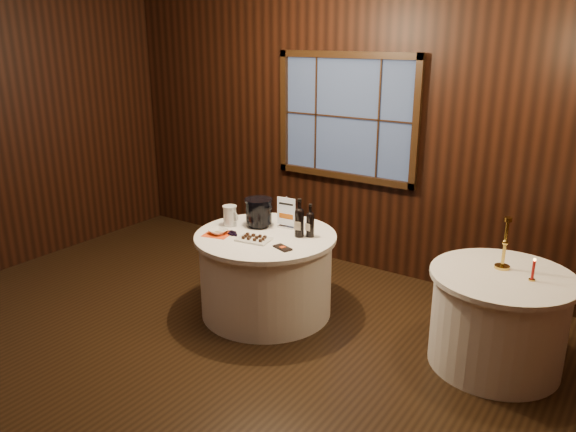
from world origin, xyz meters
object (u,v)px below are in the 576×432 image
Objects in this scene: grape_bunch at (233,233)px; brass_candlestick at (504,250)px; sign_stand at (286,217)px; glass_pitcher at (230,216)px; chocolate_box at (283,248)px; cracker_bowl at (218,231)px; main_table at (266,273)px; red_candle at (533,272)px; chocolate_plate at (254,239)px; port_bottle_left at (299,220)px; ice_bucket at (259,212)px; port_bottle_right at (310,223)px; side_table at (498,319)px.

grape_bunch is 2.27m from brass_candlestick.
sign_stand is 0.53m from glass_pitcher.
chocolate_box is 0.69m from cracker_bowl.
brass_candlestick is at bearing 14.92° from grape_bunch.
brass_candlestick is (1.91, 0.15, 0.05)m from sign_stand.
red_candle is at bearing 7.68° from main_table.
main_table is 7.87× the size of cracker_bowl.
sign_stand is 0.65m from cracker_bowl.
chocolate_plate is 2.04m from brass_candlestick.
cracker_bowl is at bearing -160.62° from port_bottle_left.
chocolate_box is at bearing -34.35° from ice_bucket.
brass_candlestick is at bearing 11.81° from main_table.
glass_pitcher is at bearing 177.93° from main_table.
sign_stand reaches higher than grape_bunch.
port_bottle_right is at bearing 104.06° from chocolate_box.
chocolate_plate is 2.24m from red_candle.
port_bottle_left is at bearing -170.43° from brass_candlestick.
port_bottle_right is at bearing 29.68° from cracker_bowl.
chocolate_box is at bearing -3.45° from chocolate_plate.
side_table is 1.81m from port_bottle_left.
cracker_bowl is (-0.17, -0.38, -0.12)m from ice_bucket.
port_bottle_right is (0.08, 0.05, -0.02)m from port_bottle_left.
ice_bucket is (-0.55, -0.03, 0.01)m from port_bottle_right.
sign_stand is (0.05, 0.26, 0.49)m from main_table.
brass_candlestick is 2.33× the size of red_candle.
chocolate_plate is (0.01, -0.18, 0.40)m from main_table.
port_bottle_left is at bearing -174.94° from red_candle.
main_table is 0.64m from glass_pitcher.
port_bottle_left reaches higher than cracker_bowl.
glass_pitcher is at bearing 179.12° from port_bottle_left.
cracker_bowl is 2.41m from brass_candlestick.
main_table is at bearing 167.46° from chocolate_box.
side_table is at bearing 13.61° from chocolate_plate.
chocolate_plate reaches higher than side_table.
ice_bucket is at bearing -171.91° from port_bottle_right.
port_bottle_left is 1.97× the size of red_candle.
main_table is 0.55m from sign_stand.
main_table is at bearing 92.48° from chocolate_plate.
side_table is at bearing 12.70° from cracker_bowl.
brass_candlestick is (-0.04, 0.11, 0.53)m from side_table.
chocolate_box is at bearing 2.52° from cracker_bowl.
brass_candlestick reaches higher than cracker_bowl.
sign_stand is 1.92m from brass_candlestick.
port_bottle_right reaches higher than side_table.
port_bottle_right is 1.77× the size of chocolate_box.
sign_stand reaches higher than red_candle.
main_table is 0.49m from grape_bunch.
red_candle is at bearing 3.56° from ice_bucket.
glass_pitcher reaches higher than side_table.
ice_bucket reaches higher than chocolate_plate.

